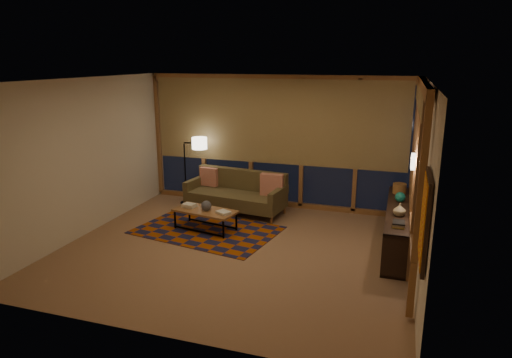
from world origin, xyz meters
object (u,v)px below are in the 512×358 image
(floor_lamp, at_px, (185,170))
(bookshelf, at_px, (398,227))
(sofa, at_px, (235,193))
(coffee_table, at_px, (206,220))

(floor_lamp, relative_size, bookshelf, 0.55)
(sofa, bearing_deg, coffee_table, -90.95)
(coffee_table, height_order, bookshelf, bookshelf)
(sofa, height_order, floor_lamp, floor_lamp)
(floor_lamp, bearing_deg, sofa, -19.17)
(sofa, distance_m, bookshelf, 3.24)
(sofa, xyz_separation_m, floor_lamp, (-1.21, 0.22, 0.32))
(coffee_table, relative_size, floor_lamp, 0.79)
(coffee_table, bearing_deg, floor_lamp, 138.78)
(floor_lamp, xyz_separation_m, bookshelf, (4.35, -0.99, -0.40))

